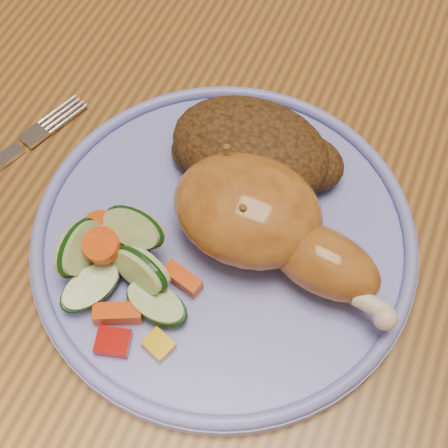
# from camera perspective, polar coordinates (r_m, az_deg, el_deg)

# --- Properties ---
(ground) EXTENTS (4.00, 4.00, 0.00)m
(ground) POSITION_cam_1_polar(r_m,az_deg,el_deg) (1.22, 5.17, -14.72)
(ground) COLOR brown
(ground) RESTS_ON ground
(dining_table) EXTENTS (0.90, 1.40, 0.75)m
(dining_table) POSITION_cam_1_polar(r_m,az_deg,el_deg) (0.60, 10.12, 2.35)
(dining_table) COLOR brown
(dining_table) RESTS_ON ground
(plate) EXTENTS (0.29, 0.29, 0.01)m
(plate) POSITION_cam_1_polar(r_m,az_deg,el_deg) (0.47, 0.00, -1.28)
(plate) COLOR #767AD5
(plate) RESTS_ON dining_table
(plate_rim) EXTENTS (0.29, 0.29, 0.01)m
(plate_rim) POSITION_cam_1_polar(r_m,az_deg,el_deg) (0.46, 0.00, -0.62)
(plate_rim) COLOR #767AD5
(plate_rim) RESTS_ON plate
(chicken_leg) EXTENTS (0.18, 0.09, 0.06)m
(chicken_leg) POSITION_cam_1_polar(r_m,az_deg,el_deg) (0.44, 3.83, 0.19)
(chicken_leg) COLOR #B06625
(chicken_leg) RESTS_ON plate
(rice_pilaf) EXTENTS (0.13, 0.09, 0.05)m
(rice_pilaf) POSITION_cam_1_polar(r_m,az_deg,el_deg) (0.48, 2.75, 6.71)
(rice_pilaf) COLOR #4C2E13
(rice_pilaf) RESTS_ON plate
(vegetable_pile) EXTENTS (0.11, 0.11, 0.05)m
(vegetable_pile) POSITION_cam_1_polar(r_m,az_deg,el_deg) (0.44, -9.52, -3.59)
(vegetable_pile) COLOR #A50A05
(vegetable_pile) RESTS_ON plate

